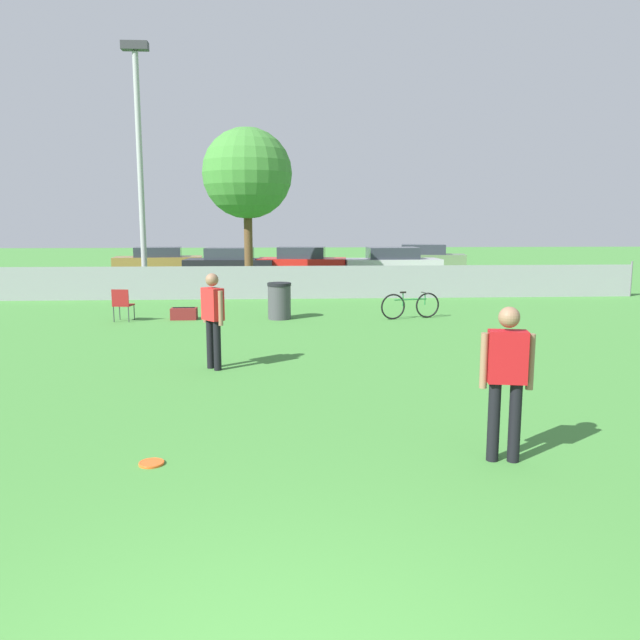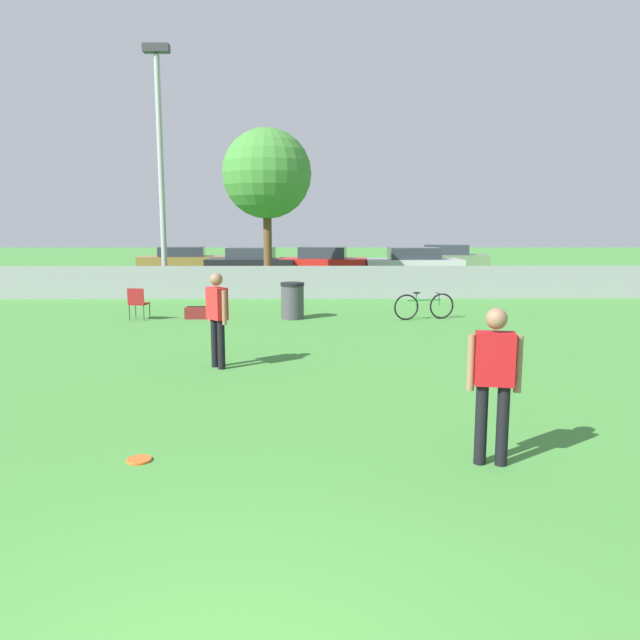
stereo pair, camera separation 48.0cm
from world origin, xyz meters
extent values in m
cube|color=gray|center=(0.00, 18.00, 0.55)|extent=(24.25, 0.03, 1.10)
cylinder|color=slate|center=(12.13, 18.00, 0.61)|extent=(0.07, 0.07, 1.21)
cylinder|color=#9E9EA3|center=(-4.81, 19.85, 4.12)|extent=(0.20, 0.20, 8.25)
cube|color=#333338|center=(-4.81, 19.85, 8.45)|extent=(0.90, 0.36, 0.28)
cylinder|color=brown|center=(-1.17, 21.19, 1.54)|extent=(0.32, 0.32, 3.09)
sphere|color=#3D7F33|center=(-1.17, 21.19, 4.34)|extent=(3.36, 3.36, 3.36)
cylinder|color=black|center=(2.37, 3.54, 0.44)|extent=(0.13, 0.13, 0.87)
cylinder|color=black|center=(2.59, 3.50, 0.44)|extent=(0.13, 0.13, 0.87)
cube|color=#B21419|center=(2.48, 3.52, 1.15)|extent=(0.43, 0.29, 0.56)
sphere|color=#8C664C|center=(2.48, 3.52, 1.57)|extent=(0.22, 0.22, 0.22)
cylinder|color=#8C664C|center=(2.24, 3.57, 1.10)|extent=(0.08, 0.08, 0.60)
cylinder|color=#8C664C|center=(2.71, 3.48, 1.10)|extent=(0.08, 0.08, 0.60)
cylinder|color=black|center=(-1.16, 8.07, 0.44)|extent=(0.13, 0.13, 0.87)
cylinder|color=black|center=(-1.02, 7.90, 0.44)|extent=(0.13, 0.13, 0.87)
cube|color=red|center=(-1.09, 7.99, 1.15)|extent=(0.42, 0.45, 0.56)
sphere|color=#8C664C|center=(-1.09, 7.99, 1.57)|extent=(0.22, 0.22, 0.22)
cylinder|color=#8C664C|center=(-1.24, 8.17, 1.10)|extent=(0.08, 0.08, 0.60)
cylinder|color=#8C664C|center=(-0.94, 7.80, 1.10)|extent=(0.08, 0.08, 0.60)
cylinder|color=#E5591E|center=(-1.29, 3.65, 0.01)|extent=(0.26, 0.26, 0.03)
torus|color=#E5591E|center=(-1.29, 3.65, 0.01)|extent=(0.27, 0.27, 0.03)
cylinder|color=#333338|center=(-3.79, 13.72, 0.20)|extent=(0.02, 0.02, 0.40)
cylinder|color=#333338|center=(-4.18, 13.77, 0.20)|extent=(0.02, 0.02, 0.40)
cylinder|color=#333338|center=(-3.84, 13.33, 0.20)|extent=(0.02, 0.02, 0.40)
cylinder|color=#333338|center=(-4.23, 13.38, 0.20)|extent=(0.02, 0.02, 0.40)
cube|color=maroon|center=(-4.01, 13.55, 0.41)|extent=(0.50, 0.50, 0.03)
cube|color=maroon|center=(-4.04, 13.34, 0.64)|extent=(0.44, 0.08, 0.42)
torus|color=black|center=(3.02, 13.37, 0.34)|extent=(0.67, 0.20, 0.68)
torus|color=black|center=(4.00, 13.60, 0.34)|extent=(0.67, 0.20, 0.68)
cylinder|color=#267238|center=(3.51, 13.48, 0.52)|extent=(0.90, 0.25, 0.04)
cylinder|color=#267238|center=(3.30, 13.43, 0.52)|extent=(0.03, 0.03, 0.35)
cylinder|color=#267238|center=(3.92, 13.58, 0.52)|extent=(0.03, 0.03, 0.32)
cube|color=black|center=(3.30, 13.43, 0.71)|extent=(0.17, 0.09, 0.04)
cylinder|color=black|center=(3.92, 13.58, 0.68)|extent=(0.13, 0.43, 0.03)
cylinder|color=#3F3F44|center=(0.03, 13.63, 0.44)|extent=(0.60, 0.60, 0.89)
cylinder|color=black|center=(0.03, 13.63, 0.93)|extent=(0.63, 0.63, 0.08)
cube|color=maroon|center=(-2.49, 13.71, 0.15)|extent=(0.67, 0.37, 0.30)
cube|color=black|center=(-2.49, 13.71, 0.32)|extent=(0.57, 0.04, 0.02)
cylinder|color=black|center=(-4.80, 29.55, 0.32)|extent=(0.66, 0.25, 0.64)
cylinder|color=black|center=(-4.63, 27.99, 0.32)|extent=(0.66, 0.25, 0.64)
cylinder|color=black|center=(-7.42, 29.26, 0.32)|extent=(0.66, 0.25, 0.64)
cylinder|color=black|center=(-7.24, 27.70, 0.32)|extent=(0.66, 0.25, 0.64)
cube|color=olive|center=(-6.02, 28.62, 0.53)|extent=(4.42, 2.25, 0.63)
cube|color=#2D333D|center=(-6.02, 28.62, 1.08)|extent=(2.37, 1.81, 0.47)
cylinder|color=black|center=(-1.01, 26.69, 0.30)|extent=(0.61, 0.22, 0.60)
cylinder|color=black|center=(-1.10, 25.10, 0.30)|extent=(0.61, 0.22, 0.60)
cylinder|color=black|center=(-3.48, 26.83, 0.30)|extent=(0.61, 0.22, 0.60)
cylinder|color=black|center=(-3.58, 25.24, 0.30)|extent=(0.61, 0.22, 0.60)
cube|color=black|center=(-2.29, 25.96, 0.52)|extent=(4.10, 2.05, 0.69)
cube|color=#2D333D|center=(-2.29, 25.96, 1.13)|extent=(2.17, 1.72, 0.52)
cylinder|color=black|center=(2.34, 26.51, 0.33)|extent=(0.68, 0.26, 0.66)
cylinder|color=black|center=(2.15, 25.03, 0.33)|extent=(0.68, 0.26, 0.66)
cylinder|color=black|center=(-0.15, 26.83, 0.33)|extent=(0.68, 0.26, 0.66)
cylinder|color=black|center=(-0.34, 25.34, 0.33)|extent=(0.68, 0.26, 0.66)
cube|color=red|center=(1.00, 25.93, 0.55)|extent=(4.23, 2.21, 0.69)
cube|color=#2D333D|center=(1.00, 25.93, 1.16)|extent=(2.28, 1.76, 0.52)
cylinder|color=black|center=(6.42, 26.06, 0.33)|extent=(0.66, 0.19, 0.65)
cylinder|color=black|center=(6.45, 24.60, 0.33)|extent=(0.66, 0.19, 0.65)
cylinder|color=black|center=(3.75, 26.01, 0.33)|extent=(0.66, 0.19, 0.65)
cylinder|color=black|center=(3.78, 24.55, 0.33)|extent=(0.66, 0.19, 0.65)
cube|color=#B7B7BC|center=(5.10, 25.30, 0.55)|extent=(4.33, 1.76, 0.69)
cube|color=#2D333D|center=(5.10, 25.30, 1.15)|extent=(2.26, 1.52, 0.52)
cylinder|color=black|center=(8.84, 29.74, 0.33)|extent=(0.69, 0.30, 0.67)
cylinder|color=black|center=(8.57, 28.32, 0.33)|extent=(0.69, 0.30, 0.67)
cylinder|color=black|center=(6.23, 30.24, 0.33)|extent=(0.69, 0.30, 0.67)
cylinder|color=black|center=(5.96, 28.81, 0.33)|extent=(0.69, 0.30, 0.67)
cube|color=#59724C|center=(7.40, 29.28, 0.55)|extent=(4.52, 2.44, 0.68)
cube|color=#2D333D|center=(7.40, 29.28, 1.15)|extent=(2.46, 1.86, 0.51)
camera|label=1|loc=(0.12, -2.77, 2.56)|focal=35.00mm
camera|label=2|loc=(0.60, -2.78, 2.56)|focal=35.00mm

